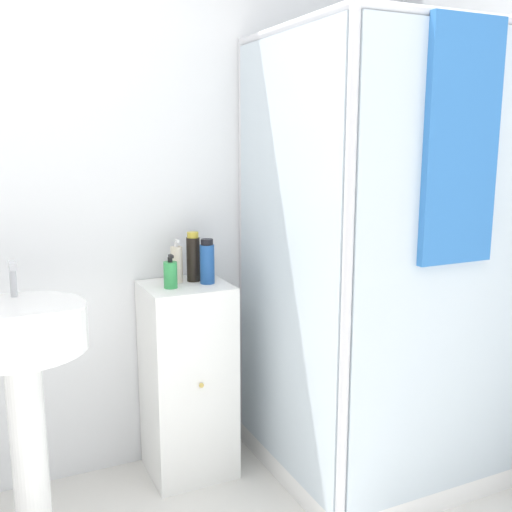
{
  "coord_description": "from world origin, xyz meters",
  "views": [
    {
      "loc": [
        -0.3,
        -0.83,
        1.45
      ],
      "look_at": [
        0.63,
        1.14,
        1.02
      ],
      "focal_mm": 42.0,
      "sensor_mm": 36.0,
      "label": 1
    }
  ],
  "objects_px": {
    "shampoo_bottle_tall_black": "(193,257)",
    "lotion_bottle_white": "(177,264)",
    "sink": "(22,364)",
    "shampoo_bottle_blue": "(207,262)",
    "soap_dispenser": "(170,274)"
  },
  "relations": [
    {
      "from": "shampoo_bottle_tall_black",
      "to": "sink",
      "type": "bearing_deg",
      "value": -157.78
    },
    {
      "from": "shampoo_bottle_blue",
      "to": "lotion_bottle_white",
      "type": "xyz_separation_m",
      "value": [
        -0.11,
        0.07,
        -0.01
      ]
    },
    {
      "from": "sink",
      "to": "lotion_bottle_white",
      "type": "xyz_separation_m",
      "value": [
        0.65,
        0.3,
        0.23
      ]
    },
    {
      "from": "shampoo_bottle_blue",
      "to": "lotion_bottle_white",
      "type": "bearing_deg",
      "value": 147.14
    },
    {
      "from": "sink",
      "to": "shampoo_bottle_tall_black",
      "type": "bearing_deg",
      "value": 22.22
    },
    {
      "from": "soap_dispenser",
      "to": "shampoo_bottle_tall_black",
      "type": "xyz_separation_m",
      "value": [
        0.13,
        0.08,
        0.05
      ]
    },
    {
      "from": "sink",
      "to": "soap_dispenser",
      "type": "bearing_deg",
      "value": 20.13
    },
    {
      "from": "shampoo_bottle_blue",
      "to": "sink",
      "type": "bearing_deg",
      "value": -163.22
    },
    {
      "from": "shampoo_bottle_blue",
      "to": "lotion_bottle_white",
      "type": "height_order",
      "value": "shampoo_bottle_blue"
    },
    {
      "from": "sink",
      "to": "shampoo_bottle_blue",
      "type": "xyz_separation_m",
      "value": [
        0.76,
        0.23,
        0.24
      ]
    },
    {
      "from": "shampoo_bottle_tall_black",
      "to": "lotion_bottle_white",
      "type": "xyz_separation_m",
      "value": [
        -0.07,
        0.01,
        -0.02
      ]
    },
    {
      "from": "sink",
      "to": "shampoo_bottle_tall_black",
      "type": "height_order",
      "value": "shampoo_bottle_tall_black"
    },
    {
      "from": "soap_dispenser",
      "to": "shampoo_bottle_blue",
      "type": "relative_size",
      "value": 0.74
    },
    {
      "from": "shampoo_bottle_blue",
      "to": "soap_dispenser",
      "type": "bearing_deg",
      "value": -176.31
    },
    {
      "from": "shampoo_bottle_tall_black",
      "to": "lotion_bottle_white",
      "type": "height_order",
      "value": "shampoo_bottle_tall_black"
    }
  ]
}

